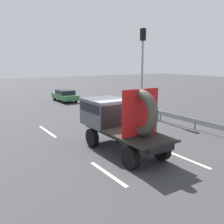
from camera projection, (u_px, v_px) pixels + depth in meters
name	position (u px, v px, depth m)	size (l,w,h in m)	color
ground_plane	(128.00, 151.00, 12.13)	(120.00, 120.00, 0.00)	#38383A
flatbed_truck	(116.00, 117.00, 12.19)	(2.02, 5.22, 3.15)	black
distant_sedan	(65.00, 95.00, 27.14)	(1.66, 3.87, 1.26)	black
traffic_light	(142.00, 61.00, 19.38)	(0.42, 0.36, 6.74)	gray
guardrail	(177.00, 117.00, 17.10)	(0.10, 12.55, 0.71)	gray
lane_dash_left_near	(108.00, 173.00, 9.66)	(2.55, 0.16, 0.01)	beige
lane_dash_left_far	(47.00, 131.00, 15.49)	(2.97, 0.16, 0.01)	beige
lane_dash_right_near	(186.00, 159.00, 11.13)	(2.61, 0.16, 0.01)	beige
lane_dash_right_far	(94.00, 121.00, 18.10)	(2.40, 0.16, 0.01)	beige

